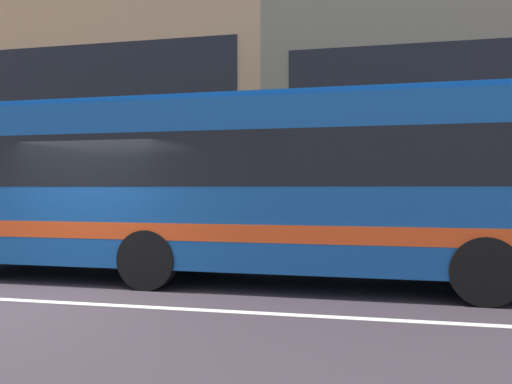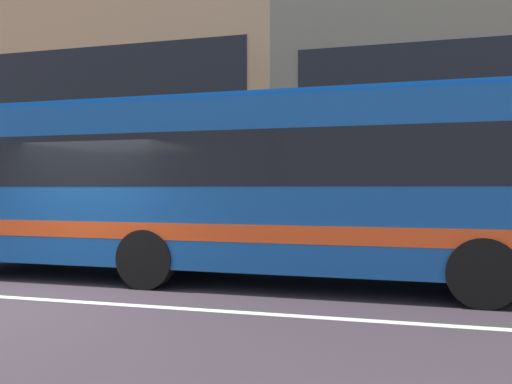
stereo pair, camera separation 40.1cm
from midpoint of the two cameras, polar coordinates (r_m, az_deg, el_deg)
name	(u,v)px [view 2 (the right image)]	position (r m, az deg, el deg)	size (l,w,h in m)	color
ground_plane	(43,300)	(8.37, -21.63, -11.24)	(160.00, 160.00, 0.00)	#342C33
lane_centre_line	(43,299)	(8.37, -21.63, -11.22)	(60.00, 0.16, 0.01)	silver
hedge_row_far	(150,235)	(13.94, -11.08, -4.79)	(16.89, 1.10, 0.85)	#1B551D
apartment_block_left	(84,116)	(24.94, -18.40, 8.09)	(19.78, 8.82, 10.05)	tan
transit_bus	(208,182)	(9.40, -4.19, 1.08)	(11.11, 2.67, 3.26)	#154E9D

